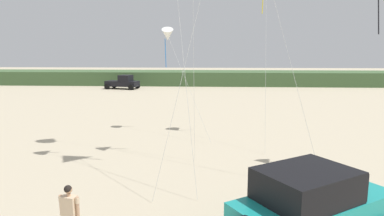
% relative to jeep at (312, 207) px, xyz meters
% --- Properties ---
extents(dune_ridge, '(90.00, 7.95, 2.13)m').
position_rel_jeep_xyz_m(dune_ridge, '(-8.19, 46.11, -0.14)').
color(dune_ridge, '#426038').
rests_on(dune_ridge, ground_plane).
extents(jeep, '(4.95, 4.36, 2.26)m').
position_rel_jeep_xyz_m(jeep, '(0.00, 0.00, 0.00)').
color(jeep, teal).
rests_on(jeep, ground_plane).
extents(person_watching, '(0.61, 0.37, 1.67)m').
position_rel_jeep_xyz_m(person_watching, '(-6.39, -0.06, -0.26)').
color(person_watching, tan).
rests_on(person_watching, ground_plane).
extents(distant_pickup, '(4.89, 3.21, 1.98)m').
position_rel_jeep_xyz_m(distant_pickup, '(-15.23, 38.42, -0.26)').
color(distant_pickup, black).
rests_on(distant_pickup, ground_plane).
extents(kite_green_box, '(3.42, 4.40, 6.81)m').
position_rel_jeep_xyz_m(kite_green_box, '(-5.55, 13.97, 5.04)').
color(kite_green_box, white).
rests_on(kite_green_box, ground_plane).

